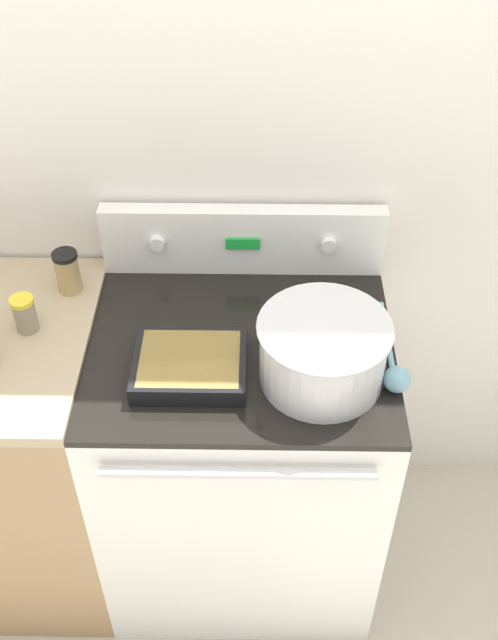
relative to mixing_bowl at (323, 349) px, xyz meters
The scene contains 10 objects.
ground_plane 1.05m from the mixing_bowl, 133.06° to the right, with size 12.00×12.00×0.00m, color beige.
kitchen_wall 0.56m from the mixing_bowl, 112.05° to the left, with size 8.00×0.05×2.50m.
stove_range 0.60m from the mixing_bowl, 148.81° to the left, with size 0.75×0.67×0.92m.
control_panel 0.45m from the mixing_bowl, 114.94° to the left, with size 0.75×0.07×0.20m.
side_counter 1.00m from the mixing_bowl, behind, with size 0.51×0.64×0.94m.
mixing_bowl is the anchor object (origin of this frame).
casserole_dish 0.31m from the mixing_bowl, behind, with size 0.26×0.21×0.05m.
ladle 0.18m from the mixing_bowl, ahead, with size 0.06×0.32×0.06m.
spice_jar_black_cap 0.71m from the mixing_bowl, 155.12° to the left, with size 0.07×0.07×0.12m.
spice_jar_yellow_cap 0.73m from the mixing_bowl, 168.65° to the left, with size 0.06×0.06×0.10m.
Camera 1 is at (0.04, -1.01, 2.20)m, focal length 42.00 mm.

